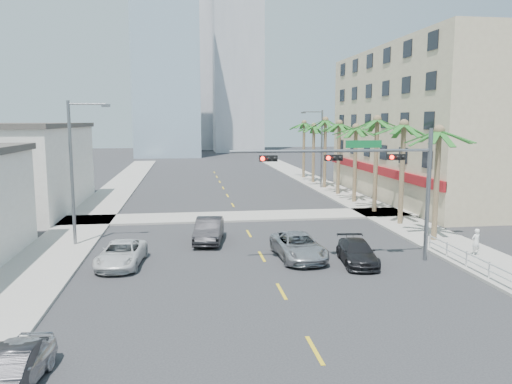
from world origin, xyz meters
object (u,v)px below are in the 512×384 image
at_px(car_parked_far, 121,254).
at_px(car_lane_left, 209,230).
at_px(car_lane_right, 357,252).
at_px(car_lane_center, 298,246).
at_px(car_parked_near, 11,368).
at_px(pedestrian, 476,242).
at_px(car_parked_mid, 8,374).
at_px(traffic_signal_mast, 374,172).

bearing_deg(car_parked_far, car_lane_left, 49.28).
bearing_deg(car_lane_right, car_lane_left, 148.89).
distance_m(car_lane_center, car_lane_right, 3.31).
distance_m(car_parked_near, car_lane_center, 16.93).
distance_m(car_lane_left, pedestrian, 16.08).
height_order(car_parked_near, car_lane_left, car_lane_left).
bearing_deg(car_lane_right, car_parked_far, -179.39).
xyz_separation_m(car_parked_near, car_parked_mid, (0.00, -0.25, -0.04)).
xyz_separation_m(traffic_signal_mast, car_parked_mid, (-15.18, -11.39, -4.45)).
distance_m(car_parked_far, car_lane_left, 6.83).
bearing_deg(car_lane_left, car_lane_right, -29.90).
relative_size(traffic_signal_mast, car_parked_mid, 2.99).
bearing_deg(car_parked_far, traffic_signal_mast, 0.07).
bearing_deg(car_parked_near, car_parked_mid, -83.43).
bearing_deg(car_parked_far, pedestrian, 2.22).
bearing_deg(car_parked_mid, car_lane_left, 69.52).
height_order(car_lane_center, car_lane_right, car_lane_center).
xyz_separation_m(car_lane_center, car_lane_right, (2.97, -1.44, -0.09)).
height_order(traffic_signal_mast, car_parked_far, traffic_signal_mast).
bearing_deg(pedestrian, car_lane_left, -33.61).
height_order(car_parked_near, car_parked_mid, car_parked_near).
bearing_deg(pedestrian, car_lane_center, -19.11).
bearing_deg(traffic_signal_mast, car_lane_center, 160.01).
distance_m(car_parked_mid, pedestrian, 24.40).
height_order(car_parked_mid, car_parked_far, car_parked_far).
relative_size(car_parked_mid, car_lane_center, 0.72).
bearing_deg(car_lane_center, car_lane_left, 133.10).
distance_m(car_lane_right, pedestrian, 7.13).
distance_m(car_parked_mid, car_parked_far, 12.80).
bearing_deg(car_lane_center, car_parked_far, 177.23).
height_order(car_parked_mid, car_lane_center, car_lane_center).
bearing_deg(car_parked_mid, pedestrian, 28.30).
bearing_deg(pedestrian, car_parked_far, -15.49).
height_order(car_parked_far, car_lane_left, car_lane_left).
bearing_deg(car_parked_far, car_parked_near, -91.75).
bearing_deg(car_parked_near, car_lane_center, 54.23).
relative_size(car_parked_far, car_lane_left, 0.99).
distance_m(car_parked_near, car_lane_left, 18.37).
xyz_separation_m(car_lane_left, pedestrian, (14.96, -5.89, 0.14)).
distance_m(traffic_signal_mast, car_parked_far, 14.34).
relative_size(traffic_signal_mast, car_lane_left, 2.35).
xyz_separation_m(car_parked_near, car_lane_left, (6.54, 17.16, 0.12)).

